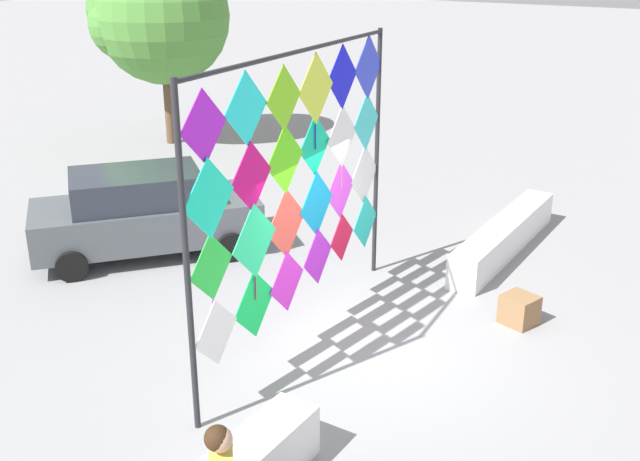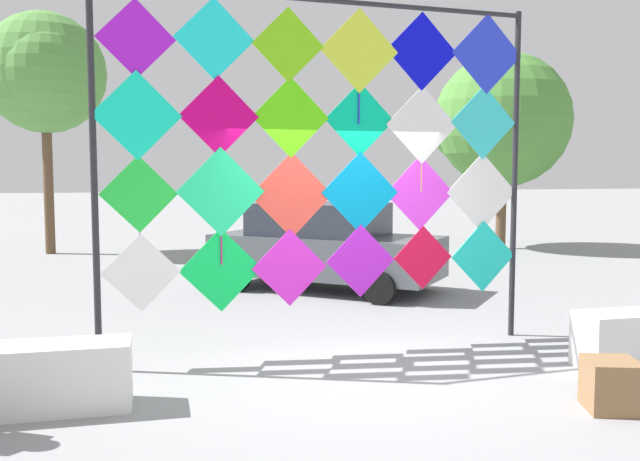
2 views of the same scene
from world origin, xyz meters
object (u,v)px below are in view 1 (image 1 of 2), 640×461
(parked_car, at_px, (144,212))
(tree_palm_like, at_px, (153,13))
(kite_display_rack, at_px, (302,175))
(cardboard_box_large, at_px, (519,310))

(parked_car, distance_m, tree_palm_like, 8.34)
(kite_display_rack, xyz_separation_m, tree_palm_like, (6.84, 9.23, 1.10))
(kite_display_rack, relative_size, tree_palm_like, 0.98)
(kite_display_rack, distance_m, cardboard_box_large, 3.75)
(kite_display_rack, bearing_deg, tree_palm_like, 53.46)
(kite_display_rack, height_order, cardboard_box_large, kite_display_rack)
(parked_car, distance_m, cardboard_box_large, 6.53)
(cardboard_box_large, bearing_deg, parked_car, 98.42)
(cardboard_box_large, xyz_separation_m, tree_palm_like, (4.94, 11.69, 3.20))
(kite_display_rack, xyz_separation_m, parked_car, (0.94, 3.97, -1.56))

